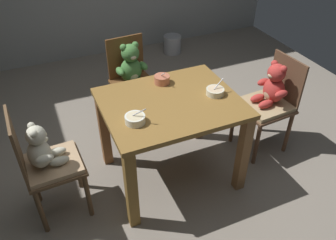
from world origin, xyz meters
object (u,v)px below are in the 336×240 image
(teddy_chair_far_center, at_px, (132,72))
(porridge_bowl_cream_near_right, at_px, (215,91))
(porridge_bowl_terracotta_far_center, at_px, (162,79))
(teddy_chair_near_right, at_px, (271,95))
(porridge_bowl_white_near_left, at_px, (135,119))
(teddy_chair_near_left, at_px, (45,158))
(metal_pail, at_px, (172,44))
(dining_table, at_px, (171,117))

(teddy_chair_far_center, height_order, porridge_bowl_cream_near_right, same)
(porridge_bowl_cream_near_right, xyz_separation_m, porridge_bowl_terracotta_far_center, (-0.30, 0.31, 0.01))
(teddy_chair_near_right, bearing_deg, porridge_bowl_cream_near_right, 1.47)
(teddy_chair_far_center, height_order, porridge_bowl_white_near_left, porridge_bowl_white_near_left)
(teddy_chair_far_center, distance_m, porridge_bowl_white_near_left, 1.06)
(teddy_chair_far_center, height_order, porridge_bowl_terracotta_far_center, porridge_bowl_terracotta_far_center)
(teddy_chair_near_right, distance_m, teddy_chair_far_center, 1.28)
(porridge_bowl_white_near_left, bearing_deg, teddy_chair_near_left, 168.14)
(porridge_bowl_white_near_left, relative_size, porridge_bowl_cream_near_right, 0.96)
(teddy_chair_near_right, bearing_deg, metal_pail, -95.10)
(porridge_bowl_white_near_left, relative_size, metal_pail, 0.56)
(porridge_bowl_terracotta_far_center, height_order, metal_pail, porridge_bowl_terracotta_far_center)
(teddy_chair_near_left, height_order, teddy_chair_far_center, teddy_chair_near_left)
(teddy_chair_near_left, bearing_deg, dining_table, -1.98)
(teddy_chair_near_left, height_order, porridge_bowl_terracotta_far_center, teddy_chair_near_left)
(dining_table, distance_m, porridge_bowl_white_near_left, 0.39)
(teddy_chair_near_left, height_order, porridge_bowl_white_near_left, teddy_chair_near_left)
(porridge_bowl_white_near_left, xyz_separation_m, porridge_bowl_terracotta_far_center, (0.36, 0.41, 0.01))
(dining_table, xyz_separation_m, porridge_bowl_cream_near_right, (0.34, -0.05, 0.17))
(dining_table, distance_m, metal_pail, 2.41)
(porridge_bowl_terracotta_far_center, xyz_separation_m, metal_pail, (0.93, 1.89, -0.65))
(teddy_chair_far_center, bearing_deg, metal_pail, 138.28)
(porridge_bowl_cream_near_right, bearing_deg, metal_pail, 73.93)
(porridge_bowl_terracotta_far_center, bearing_deg, porridge_bowl_cream_near_right, -46.01)
(teddy_chair_near_left, distance_m, porridge_bowl_cream_near_right, 1.30)
(teddy_chair_far_center, xyz_separation_m, porridge_bowl_white_near_left, (-0.30, -1.00, 0.21))
(teddy_chair_near_right, bearing_deg, dining_table, -3.41)
(teddy_chair_near_left, bearing_deg, metal_pail, 45.80)
(teddy_chair_far_center, relative_size, porridge_bowl_terracotta_far_center, 6.47)
(teddy_chair_near_right, bearing_deg, teddy_chair_near_left, -3.37)
(teddy_chair_near_left, bearing_deg, porridge_bowl_white_near_left, -14.61)
(teddy_chair_near_left, xyz_separation_m, teddy_chair_far_center, (0.91, 0.87, 0.03))
(metal_pail, bearing_deg, porridge_bowl_cream_near_right, -106.07)
(porridge_bowl_terracotta_far_center, bearing_deg, porridge_bowl_white_near_left, -131.73)
(dining_table, distance_m, porridge_bowl_cream_near_right, 0.38)
(teddy_chair_far_center, bearing_deg, teddy_chair_near_right, 44.64)
(teddy_chair_far_center, distance_m, metal_pail, 1.69)
(dining_table, height_order, porridge_bowl_white_near_left, porridge_bowl_white_near_left)
(metal_pail, bearing_deg, porridge_bowl_white_near_left, -119.47)
(porridge_bowl_terracotta_far_center, bearing_deg, teddy_chair_near_right, -15.77)
(porridge_bowl_terracotta_far_center, distance_m, metal_pail, 2.20)
(porridge_bowl_white_near_left, xyz_separation_m, metal_pail, (1.30, 2.29, -0.65))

